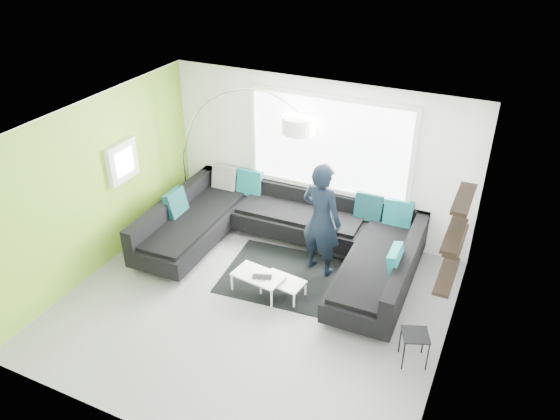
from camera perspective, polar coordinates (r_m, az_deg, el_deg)
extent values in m
plane|color=gray|center=(8.37, -2.75, -9.89)|extent=(5.50, 5.50, 0.00)
cube|color=white|center=(9.56, 4.00, 5.44)|extent=(5.50, 0.04, 2.80)
cube|color=white|center=(5.92, -14.62, -13.26)|extent=(5.50, 0.04, 2.80)
cube|color=white|center=(9.02, -18.67, 2.27)|extent=(0.04, 5.00, 2.80)
cube|color=white|center=(6.90, 17.81, -6.72)|extent=(0.04, 5.00, 2.80)
cube|color=silver|center=(6.92, -3.31, 8.21)|extent=(5.50, 5.00, 0.04)
cube|color=#7FB72D|center=(9.02, -18.62, 2.26)|extent=(0.01, 5.00, 2.80)
cube|color=white|center=(9.34, 5.12, 6.80)|extent=(2.96, 0.06, 1.68)
cube|color=white|center=(9.29, -16.12, 4.86)|extent=(0.12, 0.66, 0.66)
cube|color=black|center=(7.08, 17.84, -2.78)|extent=(0.20, 1.24, 0.95)
cube|color=black|center=(9.14, 0.13, -4.17)|extent=(4.42, 2.80, 0.46)
cube|color=black|center=(8.92, 0.13, -2.04)|extent=(4.42, 2.80, 0.34)
cube|color=#0C4C51|center=(8.88, 0.13, -1.66)|extent=(3.90, 0.32, 0.48)
cube|color=black|center=(8.89, 1.28, -7.06)|extent=(2.31, 1.77, 0.01)
cube|color=silver|center=(8.48, -0.98, -7.82)|extent=(1.06, 0.70, 0.33)
cube|color=black|center=(7.56, 13.78, -13.80)|extent=(0.44, 0.44, 0.47)
imported|color=black|center=(8.57, 4.35, -0.99)|extent=(0.90, 0.77, 1.92)
imported|color=black|center=(8.32, -1.92, -7.17)|extent=(0.43, 0.40, 0.02)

